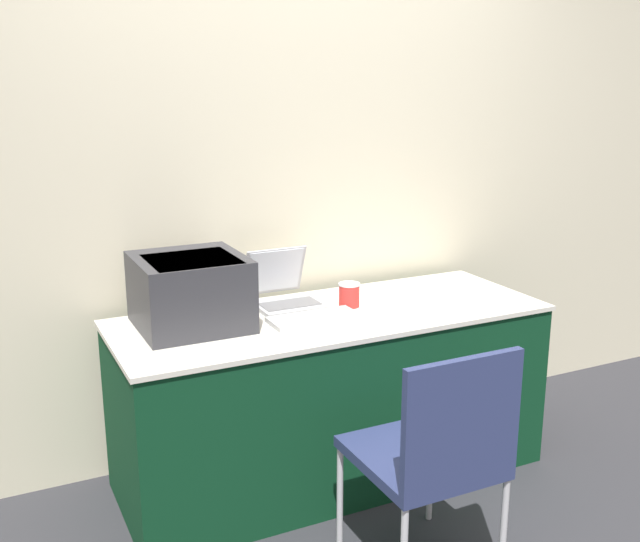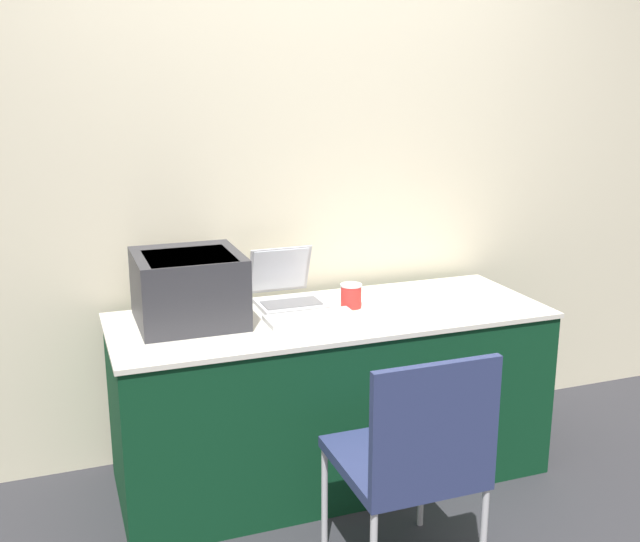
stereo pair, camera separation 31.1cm
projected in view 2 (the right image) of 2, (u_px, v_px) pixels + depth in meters
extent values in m
plane|color=#333338|center=(360.00, 512.00, 3.04)|extent=(14.00, 14.00, 0.00)
cube|color=beige|center=(298.00, 170.00, 3.40)|extent=(8.00, 0.05, 2.60)
cube|color=#0C381E|center=(331.00, 397.00, 3.24)|extent=(1.82, 0.66, 0.73)
cube|color=silver|center=(331.00, 316.00, 3.15)|extent=(1.84, 0.68, 0.02)
cube|color=#333338|center=(189.00, 288.00, 3.01)|extent=(0.42, 0.42, 0.28)
cube|color=black|center=(189.00, 262.00, 2.94)|extent=(0.33, 0.32, 0.05)
cube|color=#B7B7BC|center=(291.00, 304.00, 3.24)|extent=(0.28, 0.23, 0.02)
cube|color=slate|center=(292.00, 303.00, 3.23)|extent=(0.25, 0.13, 0.00)
cube|color=#B7B7BC|center=(279.00, 270.00, 3.36)|extent=(0.28, 0.09, 0.22)
cube|color=silver|center=(280.00, 269.00, 3.35)|extent=(0.25, 0.08, 0.20)
cube|color=silver|center=(311.00, 318.00, 3.05)|extent=(0.37, 0.16, 0.02)
cylinder|color=red|center=(351.00, 297.00, 3.22)|extent=(0.09, 0.09, 0.10)
cylinder|color=white|center=(351.00, 285.00, 3.20)|extent=(0.09, 0.09, 0.01)
cube|color=navy|center=(402.00, 461.00, 2.58)|extent=(0.44, 0.48, 0.04)
cube|color=navy|center=(436.00, 427.00, 2.31)|extent=(0.44, 0.03, 0.42)
cylinder|color=silver|center=(325.00, 497.00, 2.77)|extent=(0.02, 0.02, 0.41)
cylinder|color=silver|center=(422.00, 478.00, 2.90)|extent=(0.02, 0.02, 0.41)
cylinder|color=silver|center=(483.00, 542.00, 2.50)|extent=(0.02, 0.02, 0.41)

